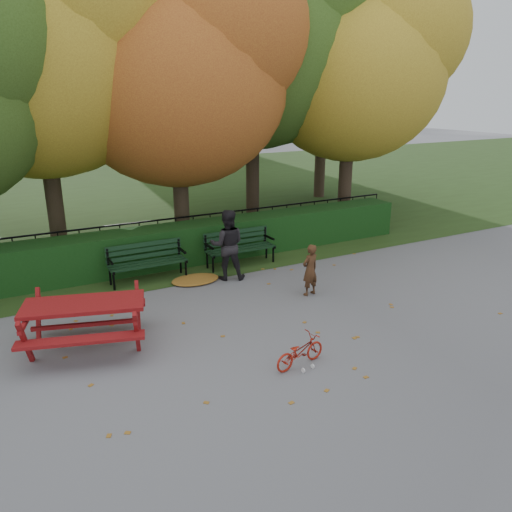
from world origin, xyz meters
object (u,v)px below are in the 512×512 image
adult (227,245)px  bench_right (239,245)px  tree_e (365,63)px  bicycle (300,351)px  tree_g (335,61)px  tree_c (190,68)px  picnic_table (84,313)px  tree_d (267,31)px  child (310,270)px  tree_b (51,41)px  bench_left (147,259)px

adult → bench_right: bearing=-106.9°
tree_e → bench_right: size_ratio=4.53×
bench_right → tree_e: bearing=20.9°
bicycle → tree_e: bearing=-53.5°
tree_g → tree_c: bearing=-153.1°
adult → bicycle: bearing=104.9°
bench_right → picnic_table: picnic_table is taller
tree_e → tree_d: bearing=151.1°
tree_e → child: tree_e is taller
tree_c → tree_b: bearing=166.5°
tree_d → bench_left: bearing=-145.7°
bench_right → tree_g: bearing=40.0°
tree_b → tree_c: bearing=-13.5°
tree_d → picnic_table: tree_d is taller
tree_c → bench_right: bearing=-83.3°
tree_b → picnic_table: (-0.73, -5.78, -4.74)m
tree_g → tree_d: bearing=-150.4°
picnic_table → tree_e: bearing=42.9°
tree_d → bench_right: size_ratio=5.32×
picnic_table → bench_left: bearing=72.1°
tree_b → bicycle: (2.18, -8.01, -5.15)m
picnic_table → bicycle: bearing=-21.0°
tree_c → bicycle: tree_c is taller
tree_e → bicycle: size_ratio=8.41×
tree_c → adult: tree_c is taller
tree_b → tree_g: (10.78, 3.02, -0.03)m
bench_left → bicycle: (1.04, -4.96, -0.26)m
tree_c → tree_g: 8.43m
bench_right → adult: 1.11m
tree_e → picnic_table: tree_e is taller
tree_c → tree_d: bearing=22.6°
tree_c → tree_g: (7.50, 3.80, 0.55)m
tree_b → adult: tree_b is taller
tree_e → bench_left: 9.29m
tree_g → bicycle: 14.89m
tree_d → child: tree_d is taller
tree_d → tree_e: bearing=-28.9°
child → bench_right: bearing=-90.6°
tree_g → tree_b: bearing=-164.4°
bench_left → picnic_table: bearing=-124.4°
tree_b → bicycle: bearing=-74.8°
bench_left → tree_e: bearing=14.8°
tree_c → adult: size_ratio=4.79×
tree_c → bench_right: (0.27, -2.26, -4.30)m
tree_c → bicycle: 8.62m
tree_d → bench_left: 8.31m
adult → bench_left: bearing=-1.1°
tree_b → bicycle: size_ratio=9.06×
picnic_table → child: (4.72, 0.19, -0.09)m
tree_b → adult: bearing=-53.5°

